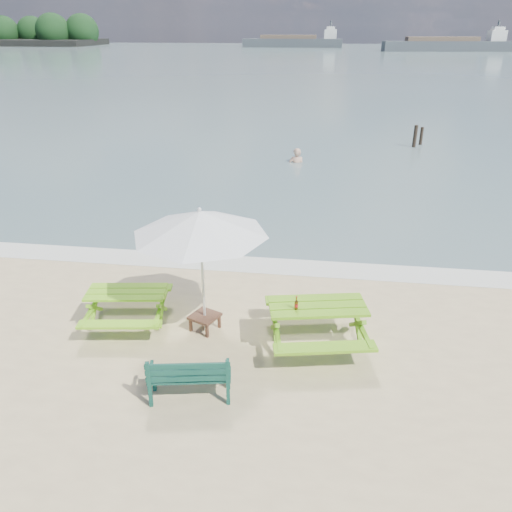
# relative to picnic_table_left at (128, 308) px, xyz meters

# --- Properties ---
(sea) EXTENTS (300.00, 300.00, 0.00)m
(sea) POSITION_rel_picnic_table_left_xyz_m (1.83, 83.35, -0.34)
(sea) COLOR slate
(sea) RESTS_ON ground
(foam_strip) EXTENTS (22.00, 0.90, 0.01)m
(foam_strip) POSITION_rel_picnic_table_left_xyz_m (1.83, 2.95, -0.34)
(foam_strip) COLOR silver
(foam_strip) RESTS_ON ground
(picnic_table_left) EXTENTS (1.74, 1.88, 0.72)m
(picnic_table_left) POSITION_rel_picnic_table_left_xyz_m (0.00, 0.00, 0.00)
(picnic_table_left) COLOR #74BC1C
(picnic_table_left) RESTS_ON ground
(picnic_table_right) EXTENTS (2.10, 2.25, 0.83)m
(picnic_table_right) POSITION_rel_picnic_table_left_xyz_m (3.69, -0.20, 0.05)
(picnic_table_right) COLOR #63A018
(picnic_table_right) RESTS_ON ground
(park_bench) EXTENTS (1.35, 0.66, 0.79)m
(park_bench) POSITION_rel_picnic_table_left_xyz_m (1.76, -1.95, -0.10)
(park_bench) COLOR #0D392F
(park_bench) RESTS_ON ground
(side_table) EXTENTS (0.65, 0.65, 0.32)m
(side_table) POSITION_rel_picnic_table_left_xyz_m (1.54, -0.02, -0.18)
(side_table) COLOR brown
(side_table) RESTS_ON ground
(patio_umbrella) EXTENTS (3.27, 3.27, 2.45)m
(patio_umbrella) POSITION_rel_picnic_table_left_xyz_m (1.54, -0.02, 1.88)
(patio_umbrella) COLOR silver
(patio_umbrella) RESTS_ON ground
(beer_bottle) EXTENTS (0.06, 0.06, 0.25)m
(beer_bottle) POSITION_rel_picnic_table_left_xyz_m (3.32, -0.41, 0.57)
(beer_bottle) COLOR #954E15
(beer_bottle) RESTS_ON picnic_table_right
(swimmer) EXTENTS (0.73, 0.53, 1.86)m
(swimmer) POSITION_rel_picnic_table_left_xyz_m (2.48, 13.30, -0.66)
(swimmer) COLOR tan
(swimmer) RESTS_ON ground
(mooring_pilings) EXTENTS (0.56, 0.76, 1.25)m
(mooring_pilings) POSITION_rel_picnic_table_left_xyz_m (8.11, 17.26, 0.04)
(mooring_pilings) COLOR black
(mooring_pilings) RESTS_ON ground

